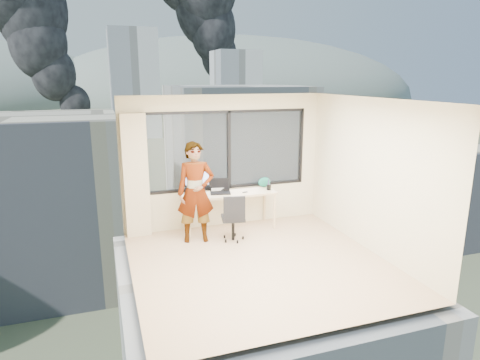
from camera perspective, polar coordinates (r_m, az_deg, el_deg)
name	(u,v)px	position (r m, az deg, el deg)	size (l,w,h in m)	color
floor	(260,263)	(6.87, 2.71, -11.27)	(4.00, 4.00, 0.01)	tan
ceiling	(262,99)	(6.23, 2.98, 10.92)	(4.00, 4.00, 0.01)	white
wall_front	(327,229)	(4.71, 11.78, -6.53)	(4.00, 0.01, 2.60)	beige
wall_left	(127,197)	(6.02, -15.20, -2.23)	(0.01, 4.00, 2.60)	beige
wall_right	(371,176)	(7.38, 17.46, 0.55)	(0.01, 4.00, 2.60)	beige
window_wall	(226,150)	(8.25, -1.89, 4.14)	(3.30, 0.16, 1.55)	black
curtain	(136,176)	(7.89, -14.01, 0.50)	(0.45, 0.14, 2.30)	beige
desk	(229,211)	(8.20, -1.47, -4.21)	(1.80, 0.60, 0.75)	beige
chair	(233,217)	(7.63, -0.96, -5.01)	(0.46, 0.46, 0.90)	black
person	(196,192)	(7.51, -6.07, -1.69)	(0.67, 0.44, 1.83)	#2D2D33
monitor	(197,181)	(7.98, -5.87, -0.13)	(0.50, 0.11, 0.50)	black
game_console	(218,188)	(8.25, -2.97, -1.12)	(0.31, 0.26, 0.08)	white
laptop	(220,187)	(8.00, -2.70, -0.96)	(0.38, 0.40, 0.25)	black
cellphone	(245,192)	(8.08, 0.68, -1.66)	(0.10, 0.05, 0.01)	black
pen_cup	(269,187)	(8.27, 3.95, -0.97)	(0.09, 0.09, 0.11)	black
handbag	(264,182)	(8.48, 3.34, -0.29)	(0.26, 0.13, 0.20)	#0C493D
exterior_ground	(109,137)	(126.94, -17.46, 5.58)	(400.00, 400.00, 0.04)	#515B3D
near_bldg_a	(17,205)	(37.74, -28.13, -3.05)	(16.00, 12.00, 14.00)	beige
near_bldg_b	(236,159)	(46.92, -0.51, 2.91)	(14.00, 13.00, 16.00)	beige
near_bldg_c	(428,194)	(48.23, 24.29, -1.69)	(12.00, 10.00, 10.00)	beige
far_tower_b	(134,84)	(126.22, -14.25, 12.59)	(13.00, 13.00, 30.00)	silver
far_tower_c	(235,88)	(153.32, -0.62, 12.41)	(15.00, 15.00, 26.00)	silver
hill_b	(231,99)	(341.89, -1.17, 11.03)	(300.00, 220.00, 96.00)	slate
tree_b	(215,276)	(27.56, -3.47, -12.94)	(7.60, 7.60, 9.00)	#1C551C
tree_c	(307,175)	(53.18, 9.12, 0.74)	(8.40, 8.40, 10.00)	#1C551C
smoke_plume_b	(236,18)	(186.45, -0.56, 21.29)	(30.00, 18.00, 70.00)	black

